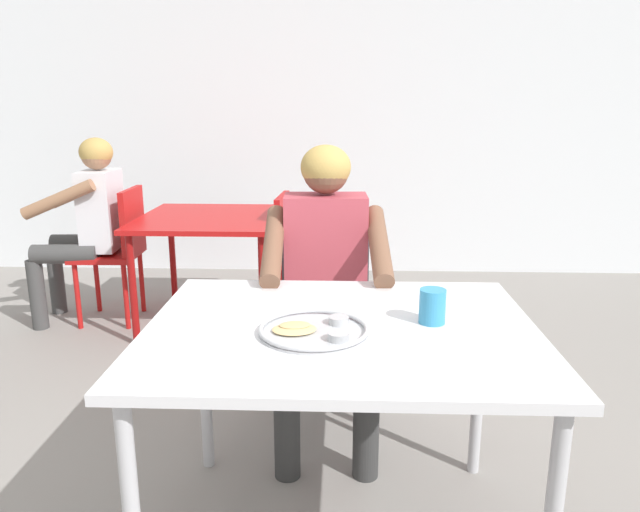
# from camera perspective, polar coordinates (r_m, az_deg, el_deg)

# --- Properties ---
(back_wall) EXTENTS (12.00, 0.12, 3.40)m
(back_wall) POSITION_cam_1_polar(r_m,az_deg,el_deg) (5.03, 2.70, 17.81)
(back_wall) COLOR silver
(back_wall) RESTS_ON ground
(table_foreground) EXTENTS (1.16, 0.92, 0.75)m
(table_foreground) POSITION_cam_1_polar(r_m,az_deg,el_deg) (1.81, 2.02, -8.77)
(table_foreground) COLOR silver
(table_foreground) RESTS_ON ground
(thali_tray) EXTENTS (0.32, 0.32, 0.03)m
(thali_tray) POSITION_cam_1_polar(r_m,az_deg,el_deg) (1.72, -0.58, -7.09)
(thali_tray) COLOR #B7BABF
(thali_tray) RESTS_ON table_foreground
(drinking_cup) EXTENTS (0.08, 0.08, 0.11)m
(drinking_cup) POSITION_cam_1_polar(r_m,az_deg,el_deg) (1.82, 10.75, -4.65)
(drinking_cup) COLOR #338CBF
(drinking_cup) RESTS_ON table_foreground
(chair_foreground) EXTENTS (0.44, 0.42, 0.83)m
(chair_foreground) POSITION_cam_1_polar(r_m,az_deg,el_deg) (2.70, 0.53, -5.35)
(chair_foreground) COLOR #3F3F44
(chair_foreground) RESTS_ON ground
(diner_foreground) EXTENTS (0.50, 0.56, 1.24)m
(diner_foreground) POSITION_cam_1_polar(r_m,az_deg,el_deg) (2.42, 0.56, -1.52)
(diner_foreground) COLOR #303030
(diner_foreground) RESTS_ON ground
(table_background_red) EXTENTS (0.88, 0.95, 0.71)m
(table_background_red) POSITION_cam_1_polar(r_m,az_deg,el_deg) (3.86, -10.46, 2.69)
(table_background_red) COLOR #B71414
(table_background_red) RESTS_ON ground
(chair_red_left) EXTENTS (0.40, 0.42, 0.88)m
(chair_red_left) POSITION_cam_1_polar(r_m,az_deg,el_deg) (4.06, -18.77, 1.06)
(chair_red_left) COLOR #AF1515
(chair_red_left) RESTS_ON ground
(chair_red_right) EXTENTS (0.43, 0.46, 0.84)m
(chair_red_right) POSITION_cam_1_polar(r_m,az_deg,el_deg) (3.80, -1.98, 0.62)
(chair_red_right) COLOR #B21415
(chair_red_right) RESTS_ON ground
(patron_background) EXTENTS (0.57, 0.51, 1.20)m
(patron_background) POSITION_cam_1_polar(r_m,az_deg,el_deg) (4.08, -21.48, 3.78)
(patron_background) COLOR #3E3E3E
(patron_background) RESTS_ON ground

